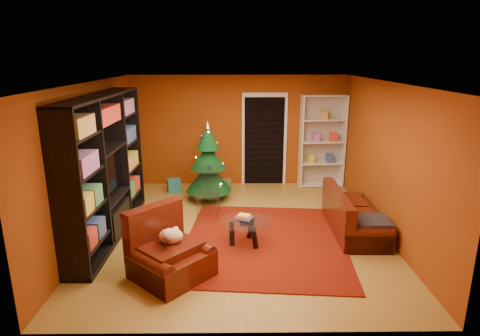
{
  "coord_description": "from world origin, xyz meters",
  "views": [
    {
      "loc": [
        -0.07,
        -6.6,
        3.01
      ],
      "look_at": [
        0.0,
        0.4,
        1.05
      ],
      "focal_mm": 30.0,
      "sensor_mm": 36.0,
      "label": 1
    }
  ],
  "objects_px": {
    "gift_box_green": "(225,186)",
    "gift_box_red": "(210,181)",
    "media_unit": "(104,168)",
    "white_bookshelf": "(322,142)",
    "gift_box_teal": "(174,185)",
    "acrylic_chair": "(208,195)",
    "dog": "(171,236)",
    "armchair": "(171,251)",
    "rug": "(265,241)",
    "christmas_tree": "(208,162)",
    "coffee_table": "(246,232)",
    "sofa": "(355,212)"
  },
  "relations": [
    {
      "from": "gift_box_red",
      "to": "acrylic_chair",
      "type": "relative_size",
      "value": 0.23
    },
    {
      "from": "gift_box_red",
      "to": "white_bookshelf",
      "type": "bearing_deg",
      "value": -0.43
    },
    {
      "from": "christmas_tree",
      "to": "armchair",
      "type": "distance_m",
      "value": 3.2
    },
    {
      "from": "gift_box_red",
      "to": "dog",
      "type": "bearing_deg",
      "value": -93.89
    },
    {
      "from": "acrylic_chair",
      "to": "gift_box_green",
      "type": "bearing_deg",
      "value": 81.25
    },
    {
      "from": "gift_box_teal",
      "to": "gift_box_green",
      "type": "height_order",
      "value": "gift_box_teal"
    },
    {
      "from": "armchair",
      "to": "gift_box_green",
      "type": "bearing_deg",
      "value": 32.81
    },
    {
      "from": "coffee_table",
      "to": "armchair",
      "type": "bearing_deg",
      "value": -136.85
    },
    {
      "from": "dog",
      "to": "gift_box_teal",
      "type": "bearing_deg",
      "value": 50.81
    },
    {
      "from": "coffee_table",
      "to": "white_bookshelf",
      "type": "bearing_deg",
      "value": 59.08
    },
    {
      "from": "armchair",
      "to": "dog",
      "type": "bearing_deg",
      "value": 45.0
    },
    {
      "from": "gift_box_red",
      "to": "dog",
      "type": "relative_size",
      "value": 0.52
    },
    {
      "from": "white_bookshelf",
      "to": "acrylic_chair",
      "type": "height_order",
      "value": "white_bookshelf"
    },
    {
      "from": "media_unit",
      "to": "acrylic_chair",
      "type": "distance_m",
      "value": 2.0
    },
    {
      "from": "gift_box_green",
      "to": "gift_box_red",
      "type": "height_order",
      "value": "gift_box_green"
    },
    {
      "from": "white_bookshelf",
      "to": "gift_box_green",
      "type": "bearing_deg",
      "value": -172.79
    },
    {
      "from": "christmas_tree",
      "to": "gift_box_teal",
      "type": "distance_m",
      "value": 1.24
    },
    {
      "from": "gift_box_green",
      "to": "dog",
      "type": "xyz_separation_m",
      "value": [
        -0.65,
        -3.63,
        0.46
      ]
    },
    {
      "from": "media_unit",
      "to": "dog",
      "type": "relative_size",
      "value": 7.89
    },
    {
      "from": "armchair",
      "to": "rug",
      "type": "bearing_deg",
      "value": -9.04
    },
    {
      "from": "media_unit",
      "to": "armchair",
      "type": "xyz_separation_m",
      "value": [
        1.29,
        -1.41,
        -0.81
      ]
    },
    {
      "from": "media_unit",
      "to": "white_bookshelf",
      "type": "height_order",
      "value": "media_unit"
    },
    {
      "from": "gift_box_red",
      "to": "christmas_tree",
      "type": "bearing_deg",
      "value": -87.27
    },
    {
      "from": "gift_box_red",
      "to": "coffee_table",
      "type": "distance_m",
      "value": 3.24
    },
    {
      "from": "christmas_tree",
      "to": "gift_box_red",
      "type": "height_order",
      "value": "christmas_tree"
    },
    {
      "from": "rug",
      "to": "white_bookshelf",
      "type": "distance_m",
      "value": 3.56
    },
    {
      "from": "media_unit",
      "to": "gift_box_teal",
      "type": "distance_m",
      "value": 2.66
    },
    {
      "from": "gift_box_teal",
      "to": "acrylic_chair",
      "type": "relative_size",
      "value": 0.32
    },
    {
      "from": "rug",
      "to": "armchair",
      "type": "xyz_separation_m",
      "value": [
        -1.39,
        -1.09,
        0.39
      ]
    },
    {
      "from": "gift_box_green",
      "to": "gift_box_red",
      "type": "xyz_separation_m",
      "value": [
        -0.37,
        0.43,
        -0.03
      ]
    },
    {
      "from": "christmas_tree",
      "to": "sofa",
      "type": "distance_m",
      "value": 3.19
    },
    {
      "from": "coffee_table",
      "to": "sofa",
      "type": "bearing_deg",
      "value": 13.99
    },
    {
      "from": "gift_box_green",
      "to": "sofa",
      "type": "relative_size",
      "value": 0.15
    },
    {
      "from": "gift_box_teal",
      "to": "armchair",
      "type": "height_order",
      "value": "armchair"
    },
    {
      "from": "gift_box_red",
      "to": "gift_box_green",
      "type": "bearing_deg",
      "value": -49.05
    },
    {
      "from": "gift_box_green",
      "to": "acrylic_chair",
      "type": "relative_size",
      "value": 0.3
    },
    {
      "from": "gift_box_red",
      "to": "sofa",
      "type": "bearing_deg",
      "value": -44.22
    },
    {
      "from": "acrylic_chair",
      "to": "coffee_table",
      "type": "bearing_deg",
      "value": -58.38
    },
    {
      "from": "christmas_tree",
      "to": "coffee_table",
      "type": "distance_m",
      "value": 2.36
    },
    {
      "from": "gift_box_teal",
      "to": "dog",
      "type": "xyz_separation_m",
      "value": [
        0.52,
        -3.65,
        0.45
      ]
    },
    {
      "from": "media_unit",
      "to": "gift_box_green",
      "type": "height_order",
      "value": "media_unit"
    },
    {
      "from": "dog",
      "to": "sofa",
      "type": "bearing_deg",
      "value": -22.14
    },
    {
      "from": "sofa",
      "to": "gift_box_teal",
      "type": "bearing_deg",
      "value": 58.25
    },
    {
      "from": "acrylic_chair",
      "to": "christmas_tree",
      "type": "bearing_deg",
      "value": 94.75
    },
    {
      "from": "media_unit",
      "to": "dog",
      "type": "height_order",
      "value": "media_unit"
    },
    {
      "from": "white_bookshelf",
      "to": "armchair",
      "type": "bearing_deg",
      "value": -128.46
    },
    {
      "from": "gift_box_green",
      "to": "coffee_table",
      "type": "xyz_separation_m",
      "value": [
        0.42,
        -2.71,
        0.08
      ]
    },
    {
      "from": "media_unit",
      "to": "gift_box_green",
      "type": "relative_size",
      "value": 11.67
    },
    {
      "from": "christmas_tree",
      "to": "gift_box_green",
      "type": "bearing_deg",
      "value": 59.46
    },
    {
      "from": "media_unit",
      "to": "armchair",
      "type": "distance_m",
      "value": 2.08
    }
  ]
}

